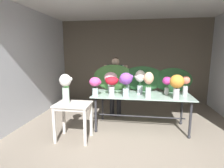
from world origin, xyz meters
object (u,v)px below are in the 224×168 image
(vase_white_roses_tall, at_px, (66,86))
(display_table_glass, at_px, (141,99))
(vase_ivory_stock, at_px, (140,79))
(vase_magenta_roses, at_px, (167,83))
(vase_lilac_anemones, at_px, (128,82))
(side_table_white, at_px, (73,109))
(vase_coral_carnations, at_px, (185,84))
(vase_peach_peonies, at_px, (149,82))
(vase_fuchsia_tulips, at_px, (95,85))
(vase_crimson_lilies, at_px, (112,83))
(vase_blush_snapdragons, at_px, (111,79))
(florist, at_px, (115,81))
(vase_sunset_dahlias, at_px, (177,84))
(vase_violet_hydrangea, at_px, (126,81))

(vase_white_roses_tall, bearing_deg, display_table_glass, 26.97)
(vase_ivory_stock, bearing_deg, display_table_glass, -49.08)
(vase_magenta_roses, distance_m, vase_lilac_anemones, 0.85)
(side_table_white, xyz_separation_m, vase_coral_carnations, (2.23, 0.77, 0.42))
(vase_peach_peonies, distance_m, vase_fuchsia_tulips, 1.08)
(vase_ivory_stock, bearing_deg, vase_magenta_roses, -1.78)
(vase_white_roses_tall, bearing_deg, vase_fuchsia_tulips, 36.61)
(vase_magenta_roses, height_order, vase_crimson_lilies, vase_crimson_lilies)
(side_table_white, relative_size, vase_crimson_lilies, 1.78)
(vase_blush_snapdragons, bearing_deg, florist, 85.91)
(vase_peach_peonies, bearing_deg, vase_fuchsia_tulips, -179.44)
(vase_lilac_anemones, height_order, vase_sunset_dahlias, vase_sunset_dahlias)
(side_table_white, height_order, florist, florist)
(side_table_white, height_order, vase_white_roses_tall, vase_white_roses_tall)
(side_table_white, bearing_deg, vase_lilac_anemones, 37.74)
(vase_magenta_roses, bearing_deg, vase_fuchsia_tulips, -164.94)
(vase_violet_hydrangea, bearing_deg, vase_fuchsia_tulips, -174.28)
(florist, bearing_deg, side_table_white, -114.11)
(vase_ivory_stock, bearing_deg, vase_crimson_lilies, -153.84)
(display_table_glass, xyz_separation_m, florist, (-0.68, 0.69, 0.29))
(florist, xyz_separation_m, vase_sunset_dahlias, (1.34, -1.01, 0.13))
(vase_ivory_stock, bearing_deg, vase_coral_carnations, -0.65)
(vase_white_roses_tall, bearing_deg, vase_coral_carnations, 18.08)
(florist, xyz_separation_m, vase_blush_snapdragons, (-0.04, -0.57, 0.12))
(florist, bearing_deg, vase_crimson_lilies, -87.38)
(vase_ivory_stock, relative_size, vase_fuchsia_tulips, 1.29)
(vase_violet_hydrangea, xyz_separation_m, vase_crimson_lilies, (-0.30, 0.07, -0.06))
(side_table_white, relative_size, vase_violet_hydrangea, 1.45)
(vase_violet_hydrangea, height_order, vase_crimson_lilies, vase_violet_hydrangea)
(vase_white_roses_tall, bearing_deg, vase_lilac_anemones, 34.30)
(vase_lilac_anemones, distance_m, vase_crimson_lilies, 0.43)
(vase_violet_hydrangea, bearing_deg, florist, 109.15)
(florist, bearing_deg, vase_white_roses_tall, -118.45)
(vase_violet_hydrangea, xyz_separation_m, vase_lilac_anemones, (0.02, 0.35, -0.08))
(florist, bearing_deg, vase_blush_snapdragons, -94.09)
(vase_peach_peonies, bearing_deg, vase_magenta_roses, 43.51)
(vase_coral_carnations, xyz_separation_m, vase_sunset_dahlias, (-0.25, -0.36, 0.06))
(vase_lilac_anemones, xyz_separation_m, vase_white_roses_tall, (-1.13, -0.77, 0.02))
(display_table_glass, height_order, vase_blush_snapdragons, vase_blush_snapdragons)
(vase_coral_carnations, relative_size, vase_crimson_lilies, 1.01)
(vase_ivory_stock, distance_m, vase_fuchsia_tulips, 1.01)
(vase_peach_peonies, xyz_separation_m, vase_crimson_lilies, (-0.76, 0.12, -0.05))
(florist, distance_m, vase_sunset_dahlias, 1.68)
(vase_coral_carnations, xyz_separation_m, vase_blush_snapdragons, (-1.64, 0.09, 0.05))
(vase_peach_peonies, height_order, vase_blush_snapdragons, vase_peach_peonies)
(vase_peach_peonies, bearing_deg, vase_coral_carnations, 26.56)
(vase_fuchsia_tulips, bearing_deg, vase_coral_carnations, 12.28)
(vase_blush_snapdragons, relative_size, vase_crimson_lilies, 1.13)
(side_table_white, relative_size, vase_magenta_roses, 1.85)
(vase_magenta_roses, relative_size, vase_blush_snapdragons, 0.85)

